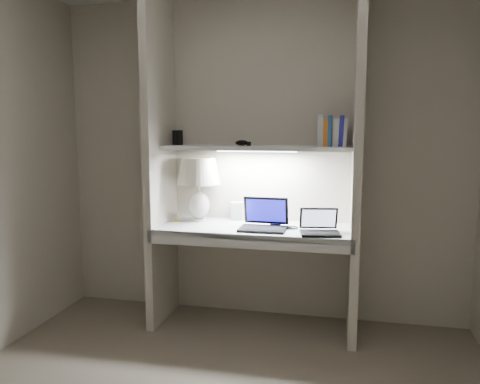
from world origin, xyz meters
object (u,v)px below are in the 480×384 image
(laptop_main, at_px, (264,222))
(speaker, at_px, (237,211))
(book_row, at_px, (332,132))
(table_lamp, at_px, (199,179))
(laptop_netbook, at_px, (320,228))

(laptop_main, bearing_deg, speaker, 133.22)
(speaker, height_order, book_row, book_row)
(speaker, bearing_deg, table_lamp, -176.36)
(laptop_main, bearing_deg, book_row, 20.05)
(table_lamp, relative_size, speaker, 3.45)
(laptop_netbook, bearing_deg, book_row, 65.18)
(book_row, bearing_deg, laptop_netbook, -105.24)
(laptop_main, height_order, speaker, laptop_main)
(speaker, distance_m, book_row, 0.97)
(laptop_netbook, distance_m, book_row, 0.70)
(laptop_netbook, xyz_separation_m, speaker, (-0.66, 0.35, 0.03))
(table_lamp, height_order, laptop_main, table_lamp)
(table_lamp, relative_size, laptop_netbook, 1.66)
(table_lamp, height_order, laptop_netbook, table_lamp)
(laptop_netbook, height_order, book_row, book_row)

